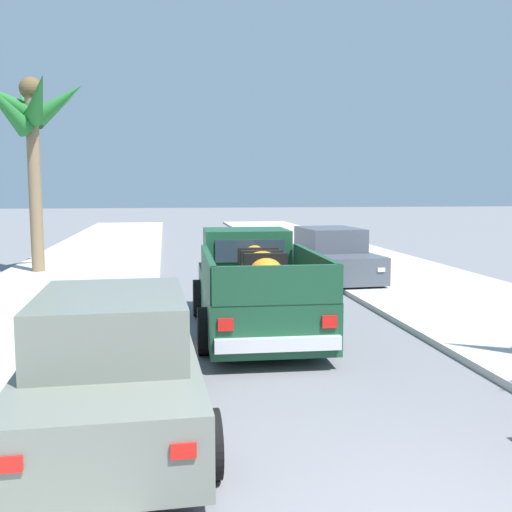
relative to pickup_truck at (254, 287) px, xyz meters
name	(u,v)px	position (x,y,z in m)	size (l,w,h in m)	color
sidewalk_left	(66,289)	(-4.19, 4.82, -0.75)	(4.77, 60.00, 0.12)	#B2AFA8
sidewalk_right	(411,281)	(5.18, 4.82, -0.75)	(4.77, 60.00, 0.12)	#B2AFA8
curb_left	(105,289)	(-3.21, 4.82, -0.76)	(0.16, 60.00, 0.10)	silver
curb_right	(377,282)	(4.20, 4.82, -0.76)	(0.16, 60.00, 0.10)	silver
pickup_truck	(254,287)	(0.00, 0.00, 0.00)	(2.31, 5.25, 1.80)	#19472D
car_right_near	(330,257)	(3.01, 5.46, -0.10)	(2.20, 4.34, 1.54)	#474C56
car_left_mid	(113,367)	(-2.22, -4.44, -0.10)	(2.12, 4.30, 1.54)	slate
palm_tree_right_fore	(32,116)	(-5.49, 8.00, 3.98)	(3.29, 3.74, 5.95)	#846B4C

